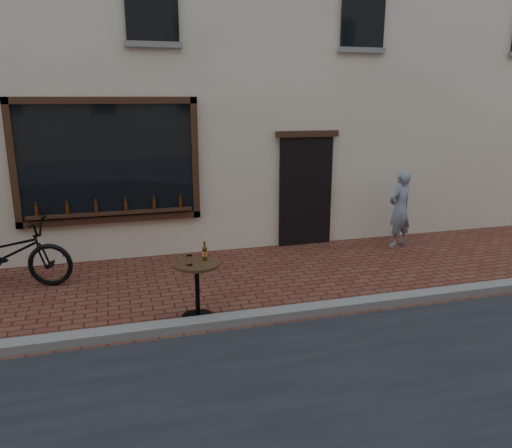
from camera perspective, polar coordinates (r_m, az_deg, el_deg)
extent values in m
plane|color=#57261C|center=(6.79, 1.17, -11.60)|extent=(90.00, 90.00, 0.00)
cube|color=slate|center=(6.94, 0.67, -10.46)|extent=(90.00, 0.25, 0.12)
cube|color=beige|center=(12.63, -8.26, 23.48)|extent=(28.00, 6.00, 10.00)
cube|color=black|center=(9.35, -16.56, 6.88)|extent=(3.00, 0.06, 2.00)
cube|color=black|center=(9.26, -17.04, 13.37)|extent=(3.24, 0.10, 0.12)
cube|color=black|center=(9.52, -16.11, 0.53)|extent=(3.24, 0.10, 0.12)
cube|color=black|center=(9.47, -26.07, 6.10)|extent=(0.12, 0.10, 2.24)
cube|color=black|center=(9.44, -7.00, 7.43)|extent=(0.12, 0.10, 2.24)
cube|color=black|center=(9.44, -16.16, 1.23)|extent=(2.90, 0.16, 0.05)
cube|color=black|center=(10.18, 5.67, 3.70)|extent=(1.10, 0.10, 2.20)
cube|color=black|center=(10.00, 5.90, 10.21)|extent=(1.30, 0.10, 0.12)
cylinder|color=#3D1C07|center=(9.50, -23.75, 1.40)|extent=(0.06, 0.06, 0.19)
cylinder|color=#3D1C07|center=(9.45, -20.75, 1.62)|extent=(0.06, 0.06, 0.19)
cylinder|color=#3D1C07|center=(9.42, -17.73, 1.83)|extent=(0.06, 0.06, 0.19)
cylinder|color=#3D1C07|center=(9.41, -14.69, 2.04)|extent=(0.06, 0.06, 0.19)
cylinder|color=#3D1C07|center=(9.44, -11.66, 2.25)|extent=(0.06, 0.06, 0.19)
cylinder|color=#3D1C07|center=(9.48, -8.65, 2.44)|extent=(0.06, 0.06, 0.19)
cube|color=black|center=(10.59, 12.19, 22.91)|extent=(0.90, 0.06, 1.40)
imported|color=black|center=(8.89, -26.73, -3.08)|extent=(2.18, 1.13, 1.09)
cylinder|color=black|center=(7.07, -6.62, -10.49)|extent=(0.46, 0.46, 0.03)
cylinder|color=black|center=(6.91, -6.71, -7.62)|extent=(0.06, 0.06, 0.73)
cylinder|color=#321F10|center=(6.78, -6.81, -4.59)|extent=(0.63, 0.63, 0.04)
cylinder|color=gold|center=(6.82, -5.88, -3.40)|extent=(0.07, 0.07, 0.06)
cylinder|color=white|center=(6.67, -7.61, -4.14)|extent=(0.08, 0.08, 0.14)
imported|color=slate|center=(10.47, 16.12, 1.68)|extent=(0.65, 0.53, 1.55)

